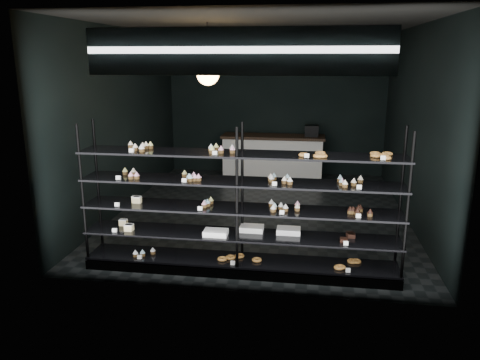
% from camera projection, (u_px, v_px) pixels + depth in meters
% --- Properties ---
extents(room, '(5.01, 6.01, 3.20)m').
position_uv_depth(room, '(263.00, 123.00, 8.01)').
color(room, black).
rests_on(room, ground).
extents(display_shelf, '(4.00, 0.50, 1.91)m').
position_uv_depth(display_shelf, '(237.00, 225.00, 5.92)').
color(display_shelf, black).
rests_on(display_shelf, room).
extents(signage, '(3.30, 0.05, 0.50)m').
position_uv_depth(signage, '(236.00, 51.00, 4.91)').
color(signage, '#0C153C').
rests_on(signage, room).
extents(pendant_lamp, '(0.33, 0.33, 0.89)m').
position_uv_depth(pendant_lamp, '(208.00, 74.00, 6.86)').
color(pendant_lamp, black).
rests_on(pendant_lamp, room).
extents(service_counter, '(2.31, 0.65, 1.23)m').
position_uv_depth(service_counter, '(273.00, 156.00, 10.68)').
color(service_counter, silver).
rests_on(service_counter, room).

